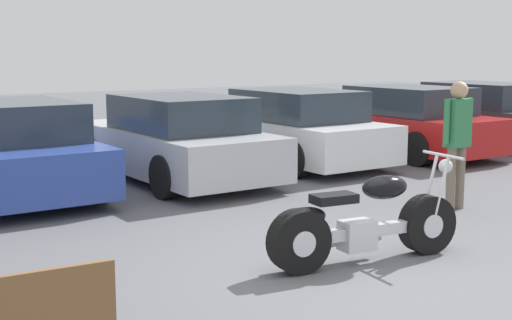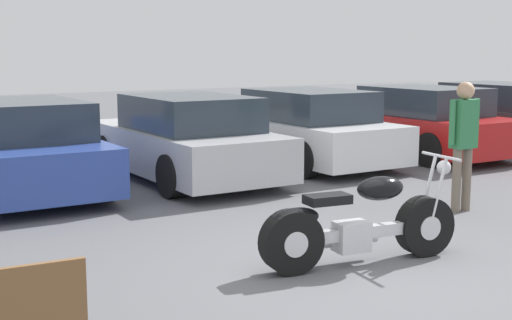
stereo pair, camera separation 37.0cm
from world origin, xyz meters
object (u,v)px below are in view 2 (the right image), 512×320
(parked_car_red, at_px, (417,123))
(parked_car_dark_grey, at_px, (493,116))
(person_standing, at_px, (464,135))
(parked_car_blue, at_px, (20,149))
(parked_car_silver, at_px, (185,140))
(parked_car_white, at_px, (303,129))
(motorcycle, at_px, (358,225))

(parked_car_red, distance_m, parked_car_dark_grey, 2.62)
(parked_car_dark_grey, bearing_deg, person_standing, -142.85)
(parked_car_blue, xyz_separation_m, parked_car_dark_grey, (10.41, -0.06, 0.00))
(parked_car_blue, bearing_deg, person_standing, -43.11)
(parked_car_silver, relative_size, parked_car_dark_grey, 1.00)
(parked_car_white, xyz_separation_m, parked_car_red, (2.60, -0.30, 0.00))
(parked_car_silver, height_order, parked_car_dark_grey, same)
(parked_car_white, bearing_deg, parked_car_red, -6.68)
(parked_car_red, height_order, person_standing, person_standing)
(parked_car_dark_grey, xyz_separation_m, person_standing, (-5.72, -4.33, 0.37))
(motorcycle, height_order, person_standing, person_standing)
(parked_car_white, distance_m, parked_car_red, 2.62)
(motorcycle, relative_size, person_standing, 1.27)
(parked_car_white, relative_size, parked_car_red, 1.00)
(motorcycle, height_order, parked_car_red, parked_car_red)
(parked_car_blue, relative_size, parked_car_dark_grey, 1.00)
(parked_car_silver, distance_m, parked_car_white, 2.62)
(parked_car_silver, xyz_separation_m, parked_car_dark_grey, (7.81, 0.26, 0.00))
(parked_car_silver, xyz_separation_m, parked_car_red, (5.21, -0.00, 0.00))
(parked_car_red, bearing_deg, parked_car_blue, 177.69)
(parked_car_white, distance_m, person_standing, 4.43)
(parked_car_blue, relative_size, person_standing, 2.53)
(parked_car_white, bearing_deg, person_standing, -96.71)
(motorcycle, height_order, parked_car_dark_grey, parked_car_dark_grey)
(motorcycle, bearing_deg, person_standing, 22.73)
(parked_car_blue, height_order, parked_car_red, same)
(parked_car_dark_grey, height_order, person_standing, person_standing)
(parked_car_blue, bearing_deg, parked_car_dark_grey, -0.31)
(parked_car_white, distance_m, parked_car_dark_grey, 5.21)
(motorcycle, relative_size, parked_car_silver, 0.50)
(parked_car_white, height_order, person_standing, person_standing)
(parked_car_silver, bearing_deg, parked_car_blue, 173.17)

